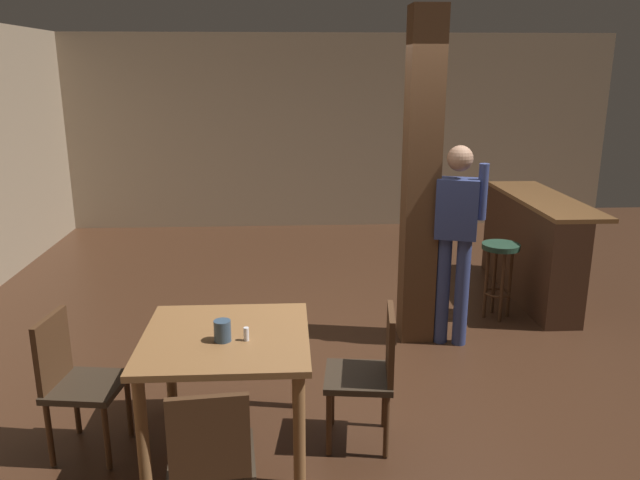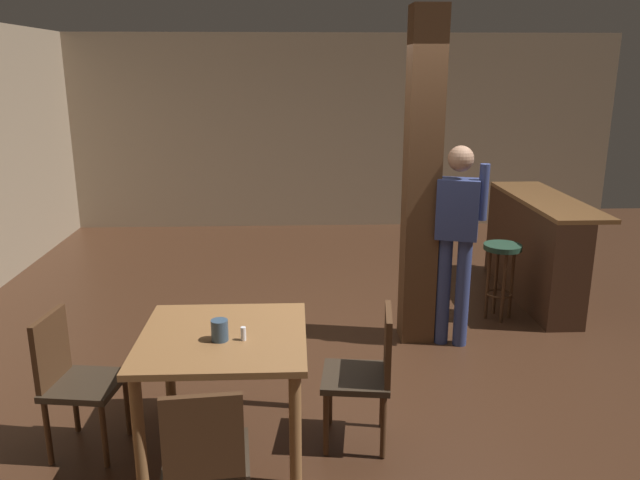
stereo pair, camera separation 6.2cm
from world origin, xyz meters
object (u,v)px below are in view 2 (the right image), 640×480
object	(u,v)px
salt_shaker	(243,334)
standing_person	(456,232)
dining_table	(224,352)
chair_west	(72,376)
bar_stool_near	(501,263)
chair_south	(206,456)
chair_east	(368,370)
napkin_cup	(220,330)
bar_counter	(533,247)

from	to	relation	value
salt_shaker	standing_person	size ratio (longest dim) A/B	0.05
dining_table	chair_west	size ratio (longest dim) A/B	1.13
bar_stool_near	chair_south	bearing A→B (deg)	-129.83
chair_east	chair_south	bearing A→B (deg)	-135.94
standing_person	bar_stool_near	distance (m)	0.92
dining_table	chair_east	bearing A→B (deg)	-0.72
bar_stool_near	standing_person	bearing A→B (deg)	-137.45
napkin_cup	bar_counter	size ratio (longest dim) A/B	0.07
standing_person	bar_stool_near	size ratio (longest dim) A/B	2.34
dining_table	chair_west	distance (m)	0.93
chair_south	bar_counter	distance (m)	4.50
dining_table	chair_south	world-z (taller)	chair_south
standing_person	bar_counter	world-z (taller)	standing_person
standing_person	bar_counter	xyz separation A→B (m)	(1.12, 1.13, -0.47)
chair_west	napkin_cup	xyz separation A→B (m)	(0.92, -0.06, 0.31)
standing_person	napkin_cup	bearing A→B (deg)	-139.82
chair_west	standing_person	xyz separation A→B (m)	(2.71, 1.45, 0.50)
chair_east	napkin_cup	bearing A→B (deg)	-175.46
chair_east	standing_person	size ratio (longest dim) A/B	0.52
napkin_cup	bar_counter	distance (m)	3.94
salt_shaker	chair_east	bearing A→B (deg)	5.59
chair_east	bar_stool_near	distance (m)	2.48
standing_person	bar_counter	distance (m)	1.66
chair_east	salt_shaker	size ratio (longest dim) A/B	10.75
salt_shaker	bar_counter	bearing A→B (deg)	43.71
chair_south	chair_east	bearing A→B (deg)	44.06
bar_counter	bar_stool_near	xyz separation A→B (m)	(-0.52, -0.59, 0.02)
chair_east	bar_counter	world-z (taller)	bar_counter
napkin_cup	standing_person	bearing A→B (deg)	40.18
standing_person	chair_west	bearing A→B (deg)	-151.84
salt_shaker	bar_counter	xyz separation A→B (m)	(2.77, 2.65, -0.26)
chair_south	salt_shaker	world-z (taller)	chair_south
standing_person	bar_stool_near	world-z (taller)	standing_person
dining_table	napkin_cup	xyz separation A→B (m)	(-0.01, -0.08, 0.18)
chair_west	napkin_cup	size ratio (longest dim) A/B	6.92
chair_west	chair_south	bearing A→B (deg)	-42.78
dining_table	chair_south	xyz separation A→B (m)	(0.00, -0.87, -0.13)
dining_table	bar_counter	distance (m)	3.87
chair_west	bar_stool_near	xyz separation A→B (m)	(3.30, 1.99, 0.05)
chair_east	napkin_cup	world-z (taller)	chair_east
napkin_cup	chair_south	bearing A→B (deg)	-89.36
chair_south	bar_counter	size ratio (longest dim) A/B	0.47
chair_west	standing_person	bearing A→B (deg)	28.16
chair_east	napkin_cup	xyz separation A→B (m)	(-0.90, -0.07, 0.31)
chair_south	chair_west	size ratio (longest dim) A/B	1.00
bar_counter	chair_east	bearing A→B (deg)	-127.98
chair_west	bar_counter	distance (m)	4.61
salt_shaker	bar_stool_near	xyz separation A→B (m)	(2.25, 2.06, -0.24)
dining_table	chair_west	xyz separation A→B (m)	(-0.92, -0.02, -0.13)
chair_south	standing_person	bearing A→B (deg)	52.26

